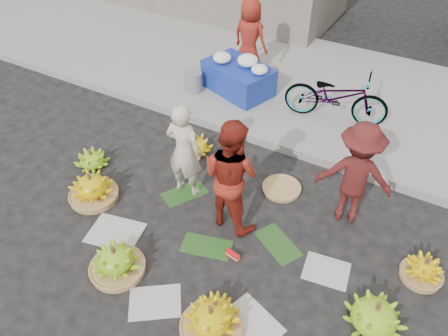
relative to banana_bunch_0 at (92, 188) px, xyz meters
The scene contains 22 objects.
ground 2.02m from the banana_bunch_0, ahead, with size 80.00×80.00×0.00m, color black.
curb 3.15m from the banana_bunch_0, 50.47° to the left, with size 40.00×0.25×0.15m, color gray.
sidewalk 4.95m from the banana_bunch_0, 66.14° to the left, with size 40.00×4.00×0.12m, color gray.
newspaper_scatter 2.09m from the banana_bunch_0, 16.05° to the right, with size 3.20×1.80×0.00m, color beige, non-canonical shape.
banana_leaves 1.96m from the banana_bunch_0, 12.59° to the left, with size 2.00×1.00×0.00m, color #1D4617, non-canonical shape.
banana_bunch_0 is the anchor object (origin of this frame).
banana_bunch_1 1.41m from the banana_bunch_0, 36.34° to the right, with size 0.74×0.74×0.46m.
banana_bunch_2 2.72m from the banana_bunch_0, 20.47° to the right, with size 0.67×0.67×0.46m.
banana_bunch_3 2.67m from the banana_bunch_0, 18.18° to the right, with size 0.69×0.69×0.36m.
banana_bunch_4 4.08m from the banana_bunch_0, ahead, with size 0.88×0.88×0.43m.
banana_bunch_5 4.52m from the banana_bunch_0, 11.42° to the left, with size 0.51×0.51×0.36m.
banana_bunch_6 0.74m from the banana_bunch_0, 133.38° to the left, with size 0.64×0.64×0.33m.
banana_bunch_7 1.80m from the banana_bunch_0, 65.97° to the left, with size 0.67×0.67×0.33m.
basket_spare 2.77m from the banana_bunch_0, 32.58° to the left, with size 0.55×0.55×0.06m, color #A37744.
incense_stack 2.29m from the banana_bunch_0, ahead, with size 0.20×0.06×0.08m, color red.
vendor_cream 1.46m from the banana_bunch_0, 36.66° to the left, with size 0.54×0.36×1.48m, color beige.
vendor_red 2.12m from the banana_bunch_0, 17.15° to the left, with size 0.80×0.63×1.65m, color #A22919.
man_striped 3.66m from the banana_bunch_0, 23.65° to the left, with size 1.00×0.57×1.54m, color maroon.
flower_table 3.58m from the banana_bunch_0, 81.74° to the left, with size 1.48×1.18×0.75m.
grey_bucket 3.14m from the banana_bunch_0, 94.34° to the left, with size 0.33×0.33×0.37m, color slate.
flower_vendor 4.35m from the banana_bunch_0, 85.20° to the left, with size 0.74×0.48×1.51m, color #A22919.
bicycle 4.27m from the banana_bunch_0, 55.38° to the left, with size 1.76×0.62×0.93m, color gray.
Camera 1 is at (1.88, -3.27, 4.52)m, focal length 35.00 mm.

